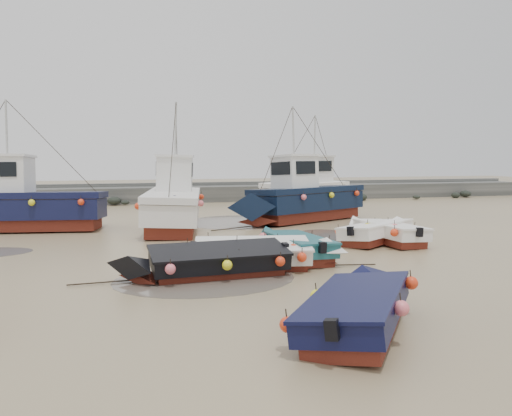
# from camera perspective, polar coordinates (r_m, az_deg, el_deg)

# --- Properties ---
(ground) EXTENTS (120.00, 120.00, 0.00)m
(ground) POSITION_cam_1_polar(r_m,az_deg,el_deg) (17.87, -0.72, -5.62)
(ground) COLOR #9D865E
(ground) RESTS_ON ground
(seawall) EXTENTS (60.00, 4.92, 1.50)m
(seawall) POSITION_cam_1_polar(r_m,az_deg,el_deg) (39.33, -8.38, 1.60)
(seawall) COLOR #61615D
(seawall) RESTS_ON ground
(puddle_a) EXTENTS (5.35, 5.35, 0.01)m
(puddle_a) POSITION_cam_1_polar(r_m,az_deg,el_deg) (14.84, -5.84, -8.05)
(puddle_a) COLOR #62594E
(puddle_a) RESTS_ON ground
(puddle_b) EXTENTS (3.08, 3.08, 0.01)m
(puddle_b) POSITION_cam_1_polar(r_m,az_deg,el_deg) (22.93, 8.42, -3.09)
(puddle_b) COLOR #62594E
(puddle_b) RESTS_ON ground
(puddle_d) EXTENTS (6.45, 6.45, 0.01)m
(puddle_d) POSITION_cam_1_polar(r_m,az_deg,el_deg) (27.22, -1.74, -1.59)
(puddle_d) COLOR #62594E
(puddle_d) RESTS_ON ground
(dinghy_1) EXTENTS (4.38, 5.42, 1.43)m
(dinghy_1) POSITION_cam_1_polar(r_m,az_deg,el_deg) (10.86, 12.10, -10.47)
(dinghy_1) COLOR maroon
(dinghy_1) RESTS_ON ground
(dinghy_2) EXTENTS (2.18, 5.43, 1.43)m
(dinghy_2) POSITION_cam_1_polar(r_m,az_deg,el_deg) (17.61, 4.32, -3.95)
(dinghy_2) COLOR maroon
(dinghy_2) RESTS_ON ground
(dinghy_3) EXTENTS (5.49, 3.94, 1.43)m
(dinghy_3) POSITION_cam_1_polar(r_m,az_deg,el_deg) (21.47, 14.15, -2.36)
(dinghy_3) COLOR maroon
(dinghy_3) RESTS_ON ground
(dinghy_4) EXTENTS (6.51, 2.27, 1.43)m
(dinghy_4) POSITION_cam_1_polar(r_m,az_deg,el_deg) (15.05, -5.65, -5.76)
(dinghy_4) COLOR maroon
(dinghy_4) RESTS_ON ground
(dinghy_5) EXTENTS (5.95, 2.67, 1.43)m
(dinghy_5) POSITION_cam_1_polar(r_m,az_deg,el_deg) (16.08, 0.91, -4.94)
(dinghy_5) COLOR maroon
(dinghy_5) RESTS_ON ground
(dinghy_6) EXTENTS (2.10, 5.65, 1.43)m
(dinghy_6) POSITION_cam_1_polar(r_m,az_deg,el_deg) (21.47, 14.47, -2.34)
(dinghy_6) COLOR maroon
(dinghy_6) RESTS_ON ground
(cabin_boat_0) EXTENTS (10.16, 3.74, 6.22)m
(cabin_boat_0) POSITION_cam_1_polar(r_m,az_deg,el_deg) (26.41, -25.81, 0.49)
(cabin_boat_0) COLOR maroon
(cabin_boat_0) RESTS_ON ground
(cabin_boat_1) EXTENTS (3.81, 10.37, 6.22)m
(cabin_boat_1) POSITION_cam_1_polar(r_m,az_deg,el_deg) (25.17, -9.43, 0.75)
(cabin_boat_1) COLOR maroon
(cabin_boat_1) RESTS_ON ground
(cabin_boat_2) EXTENTS (9.53, 5.63, 6.22)m
(cabin_boat_2) POSITION_cam_1_polar(r_m,az_deg,el_deg) (27.31, 5.05, 1.24)
(cabin_boat_2) COLOR maroon
(cabin_boat_2) RESTS_ON ground
(cabin_boat_3) EXTENTS (8.68, 5.96, 6.22)m
(cabin_boat_3) POSITION_cam_1_polar(r_m,az_deg,el_deg) (33.57, 6.33, 2.16)
(cabin_boat_3) COLOR maroon
(cabin_boat_3) RESTS_ON ground
(person) EXTENTS (0.76, 0.58, 1.87)m
(person) POSITION_cam_1_polar(r_m,az_deg,el_deg) (22.38, -9.28, -3.33)
(person) COLOR #161833
(person) RESTS_ON ground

